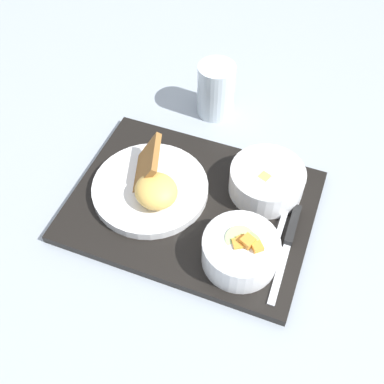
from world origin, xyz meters
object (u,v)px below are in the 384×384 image
at_px(bowl_soup, 267,179).
at_px(plate_main, 151,188).
at_px(bowl_salad, 241,250).
at_px(knife, 290,235).
at_px(spoon, 275,245).
at_px(glass_water, 216,92).

height_order(bowl_soup, plate_main, plate_main).
distance_m(bowl_salad, knife, 0.10).
height_order(bowl_salad, spoon, bowl_salad).
xyz_separation_m(spoon, glass_water, (0.19, -0.28, 0.03)).
bearing_deg(bowl_salad, plate_main, -22.69).
height_order(spoon, glass_water, glass_water).
xyz_separation_m(bowl_soup, plate_main, (0.18, 0.07, -0.01)).
bearing_deg(plate_main, glass_water, -97.61).
xyz_separation_m(bowl_salad, glass_water, (0.14, -0.32, 0.00)).
distance_m(bowl_salad, spoon, 0.07).
bearing_deg(knife, bowl_soup, -142.97).
distance_m(plate_main, knife, 0.24).
bearing_deg(spoon, glass_water, -145.24).
bearing_deg(bowl_salad, bowl_soup, -91.44).
relative_size(plate_main, spoon, 1.32).
distance_m(knife, spoon, 0.03).
bearing_deg(spoon, bowl_soup, -157.21).
xyz_separation_m(bowl_salad, knife, (-0.06, -0.07, -0.02)).
bearing_deg(spoon, knife, 146.85).
xyz_separation_m(bowl_salad, bowl_soup, (-0.00, -0.15, -0.00)).
bearing_deg(plate_main, bowl_salad, 157.31).
xyz_separation_m(knife, glass_water, (0.21, -0.26, 0.03)).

